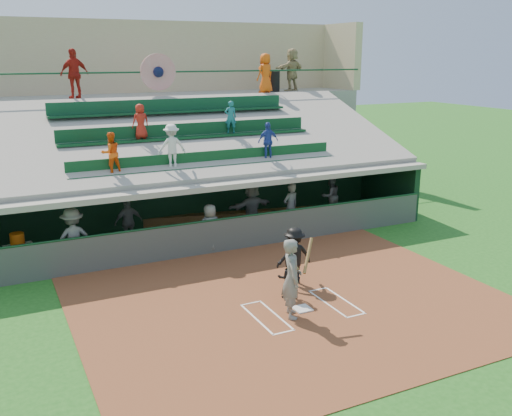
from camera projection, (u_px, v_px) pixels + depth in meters
name	position (u px, v px, depth m)	size (l,w,h in m)	color
ground	(302.00, 310.00, 14.52)	(100.00, 100.00, 0.00)	#1D5718
dirt_slab	(293.00, 302.00, 14.95)	(11.00, 9.00, 0.02)	brown
home_plate	(302.00, 309.00, 14.51)	(0.43, 0.43, 0.03)	silver
batters_box_chalk	(302.00, 309.00, 14.51)	(2.65, 1.85, 0.01)	white
dugout_floor	(207.00, 236.00, 20.38)	(16.00, 3.50, 0.04)	gray
concourse_slab	(152.00, 146.00, 25.65)	(20.00, 3.00, 4.60)	gray
grandstand	(172.00, 158.00, 23.06)	(20.40, 10.40, 7.80)	#4B4F4A
batter_at_plate	(292.00, 278.00, 13.88)	(0.97, 0.85, 2.01)	#5D5F59
catcher	(288.00, 278.00, 15.09)	(0.55, 0.43, 1.12)	black
home_umpire	(294.00, 256.00, 16.00)	(1.05, 0.61, 1.63)	black
dugout_bench	(198.00, 220.00, 21.61)	(13.57, 0.41, 0.41)	brown
white_table	(21.00, 257.00, 17.11)	(0.83, 0.63, 0.73)	white
water_cooler	(17.00, 240.00, 16.91)	(0.41, 0.41, 0.41)	#CF570C
dugout_player_a	(73.00, 238.00, 17.08)	(1.20, 0.69, 1.86)	#5B5D58
dugout_player_b	(129.00, 222.00, 19.14)	(0.96, 0.40, 1.63)	#595C57
dugout_player_c	(210.00, 228.00, 18.63)	(0.77, 0.50, 1.57)	#565954
dugout_player_d	(252.00, 208.00, 20.46)	(1.74, 0.55, 1.87)	#5D5F5A
dugout_player_e	(291.00, 207.00, 20.70)	(0.65, 0.43, 1.78)	#62645F
dugout_player_f	(331.00, 196.00, 22.60)	(0.81, 0.63, 1.67)	#5B5E58
trash_bin	(273.00, 81.00, 26.90)	(0.62, 0.62, 0.94)	black
concourse_staff_a	(75.00, 74.00, 22.15)	(1.13, 0.47, 1.93)	#A41B12
concourse_staff_b	(265.00, 73.00, 25.67)	(0.86, 0.56, 1.76)	#DB500C
concourse_staff_c	(292.00, 70.00, 27.38)	(1.85, 0.59, 2.00)	tan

